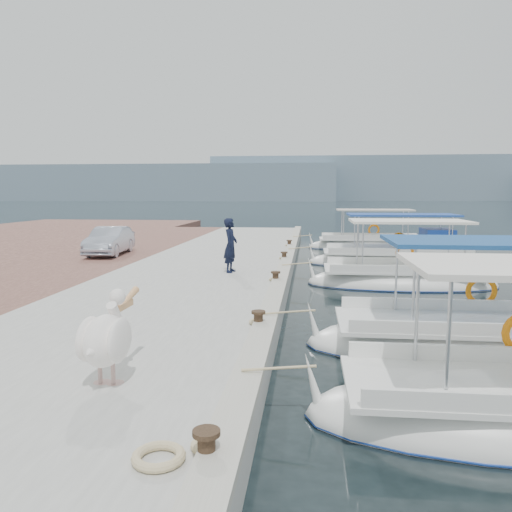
{
  "coord_description": "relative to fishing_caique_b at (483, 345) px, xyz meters",
  "views": [
    {
      "loc": [
        0.63,
        -13.05,
        3.13
      ],
      "look_at": [
        -1.0,
        2.12,
        1.2
      ],
      "focal_mm": 35.0,
      "sensor_mm": 36.0,
      "label": 1
    }
  ],
  "objects": [
    {
      "name": "cobblestone_strip",
      "position": [
        -12.1,
        8.0,
        0.13
      ],
      "size": [
        4.0,
        40.0,
        0.5
      ],
      "primitive_type": "cube",
      "color": "brown",
      "rests_on": "ground"
    },
    {
      "name": "pelican",
      "position": [
        -6.24,
        -3.63,
        1.02
      ],
      "size": [
        0.59,
        1.61,
        1.26
      ],
      "color": "tan",
      "rests_on": "concrete_quay"
    },
    {
      "name": "fishing_caique_d",
      "position": [
        0.43,
        12.18,
        0.06
      ],
      "size": [
        7.67,
        2.49,
        2.83
      ],
      "color": "white",
      "rests_on": "ground"
    },
    {
      "name": "mooring_bollards",
      "position": [
        -4.45,
        4.5,
        0.57
      ],
      "size": [
        0.28,
        20.28,
        0.33
      ],
      "color": "black",
      "rests_on": "concrete_quay"
    },
    {
      "name": "ground",
      "position": [
        -4.1,
        3.0,
        -0.12
      ],
      "size": [
        400.0,
        400.0,
        0.0
      ],
      "primitive_type": "plane",
      "color": "black",
      "rests_on": "ground"
    },
    {
      "name": "parked_car",
      "position": [
        -11.99,
        10.43,
        0.97
      ],
      "size": [
        1.58,
        3.71,
        1.19
      ],
      "primitive_type": "imported",
      "rotation": [
        0.0,
        0.0,
        0.09
      ],
      "color": "#ADB4C6",
      "rests_on": "cobblestone_strip"
    },
    {
      "name": "distant_hills",
      "position": [
        25.51,
        204.49,
        7.49
      ],
      "size": [
        330.0,
        60.0,
        18.0
      ],
      "color": "slate",
      "rests_on": "ground"
    },
    {
      "name": "quay_curb",
      "position": [
        -4.32,
        8.0,
        0.44
      ],
      "size": [
        0.44,
        40.0,
        0.12
      ],
      "primitive_type": "cube",
      "color": "#A7A494",
      "rests_on": "concrete_quay"
    },
    {
      "name": "fishing_caique_c",
      "position": [
        -0.32,
        7.1,
        0.0
      ],
      "size": [
        6.38,
        2.51,
        2.83
      ],
      "color": "white",
      "rests_on": "ground"
    },
    {
      "name": "fishing_caique_e",
      "position": [
        -0.04,
        18.5,
        0.0
      ],
      "size": [
        6.96,
        2.11,
        2.83
      ],
      "color": "white",
      "rests_on": "ground"
    },
    {
      "name": "fisherman",
      "position": [
        -6.07,
        6.24,
        1.28
      ],
      "size": [
        0.51,
        0.71,
        1.81
      ],
      "primitive_type": "imported",
      "rotation": [
        0.0,
        0.0,
        1.45
      ],
      "color": "black",
      "rests_on": "concrete_quay"
    },
    {
      "name": "fishing_caique_b",
      "position": [
        0.0,
        0.0,
        0.0
      ],
      "size": [
        7.03,
        2.5,
        2.83
      ],
      "color": "white",
      "rests_on": "ground"
    },
    {
      "name": "concrete_quay",
      "position": [
        -7.1,
        8.0,
        0.13
      ],
      "size": [
        6.0,
        40.0,
        0.5
      ],
      "primitive_type": "cube",
      "color": "#9F9F9A",
      "rests_on": "ground"
    },
    {
      "name": "rope_coil",
      "position": [
        -4.93,
        -5.55,
        0.43
      ],
      "size": [
        0.54,
        0.54,
        0.1
      ],
      "primitive_type": "torus",
      "color": "#C6B284",
      "rests_on": "concrete_quay"
    }
  ]
}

